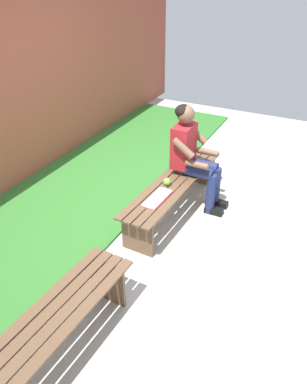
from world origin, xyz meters
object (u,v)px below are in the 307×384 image
Objects in this scene: bench_far at (35,346)px; apple at (167,182)px; bench_near at (174,189)px; book_open at (158,198)px; person_seated at (193,153)px.

apple is at bearing -179.08° from bench_far.
bench_near is at bearing 162.46° from apple.
bench_near is 0.44m from book_open.
apple is 0.31m from book_open.
person_seated is at bearing 177.85° from bench_far.
bench_near is 2.34m from bench_far.
apple is at bearing -171.33° from book_open.
apple reaches higher than bench_near.
book_open is (-1.92, -0.00, 0.11)m from bench_far.
apple is (0.41, -0.13, -0.20)m from person_seated.
person_seated is 0.76m from book_open.
apple is at bearing -17.54° from bench_near.
bench_far is 2.67m from person_seated.
book_open is at bearing -8.01° from person_seated.
bench_far is 1.58× the size of person_seated.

